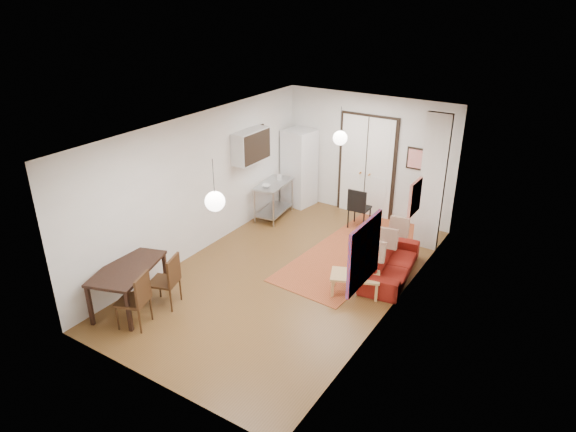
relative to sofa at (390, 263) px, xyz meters
The scene contains 27 objects.
floor 1.98m from the sofa, 148.42° to the right, with size 7.00×7.00×0.00m, color brown.
ceiling 3.27m from the sofa, 148.42° to the right, with size 4.20×7.00×0.02m, color silver.
wall_back 3.21m from the sofa, 123.98° to the left, with size 4.20×0.02×2.90m, color silver.
wall_front 4.96m from the sofa, 110.23° to the right, with size 4.20×0.02×2.90m, color silver.
wall_left 4.08m from the sofa, 164.78° to the right, with size 0.02×7.00×2.90m, color silver.
wall_right 1.62m from the sofa, 67.15° to the right, with size 0.02×7.00×2.90m, color silver.
double_doors 3.09m from the sofa, 124.47° to the left, with size 1.44×0.06×2.50m, color white.
stub_partition 1.93m from the sofa, 83.19° to the left, with size 0.50×0.10×2.90m, color silver.
wall_cabinet 3.97m from the sofa, behind, with size 0.35×1.00×0.70m, color silver.
painting_popart 2.69m from the sofa, 79.86° to the right, with size 0.05×1.00×1.00m, color red.
painting_abstract 1.59m from the sofa, 28.96° to the right, with size 0.05×0.50×0.60m, color #F7E5CE.
poster_back 2.83m from the sofa, 101.96° to the left, with size 0.40×0.03×0.50m, color red.
print_left 4.21m from the sofa, 165.38° to the left, with size 0.03×0.44×0.54m, color #A66445.
pendant_back 2.76m from the sofa, 149.70° to the left, with size 0.30×0.30×0.80m.
pendant_front 3.98m from the sofa, 118.87° to the right, with size 0.30×0.30×0.80m.
kilim_rug 1.19m from the sofa, 148.82° to the left, with size 1.60×4.26×0.01m, color #A54829.
sofa is the anchor object (origin of this frame).
coffee_table 0.98m from the sofa, 107.81° to the right, with size 0.99×0.78×0.39m.
potted_plant 1.00m from the sofa, 102.07° to the right, with size 0.29×0.34×0.38m, color #355B29.
kitchen_counter 3.60m from the sofa, 162.30° to the left, with size 0.72×1.20×0.87m.
bowl 3.56m from the sofa, 166.97° to the left, with size 0.20×0.20×0.05m, color silver.
soap_bottle 3.73m from the sofa, 158.58° to the left, with size 0.08×0.08×0.18m, color teal.
fridge 4.01m from the sofa, 147.50° to the left, with size 0.68×0.68×1.92m, color silver.
dining_table 4.82m from the sofa, 135.36° to the right, with size 1.20×1.58×0.78m.
dining_chair_near 4.16m from the sofa, 135.13° to the right, with size 0.58×0.71×0.96m.
dining_chair_far 4.68m from the sofa, 129.03° to the right, with size 0.58×0.71×0.96m.
black_side_chair 2.30m from the sofa, 129.22° to the left, with size 0.46×0.46×0.96m.
Camera 1 is at (4.60, -7.26, 5.15)m, focal length 32.00 mm.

